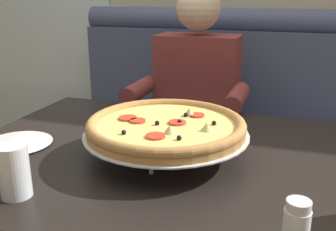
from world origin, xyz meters
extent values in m
cube|color=#424C6B|center=(0.00, 0.83, 0.23)|extent=(1.73, 0.60, 0.46)
cube|color=#424C6B|center=(0.00, 1.22, 0.69)|extent=(1.73, 0.18, 0.65)
cylinder|color=#424C6B|center=(0.00, 1.22, 1.06)|extent=(1.73, 0.14, 0.14)
cube|color=black|center=(0.00, 0.00, 0.72)|extent=(1.27, 0.99, 0.04)
cylinder|color=black|center=(-0.57, 0.42, 0.35)|extent=(0.06, 0.06, 0.70)
cylinder|color=black|center=(0.57, 0.42, 0.35)|extent=(0.06, 0.06, 0.70)
cube|color=#2D3342|center=(-0.07, 0.58, 0.54)|extent=(0.34, 0.40, 0.15)
cylinder|color=#2D3342|center=(-0.17, 0.33, 0.23)|extent=(0.11, 0.11, 0.46)
cube|color=brown|center=(-0.07, 0.80, 0.74)|extent=(0.40, 0.22, 0.56)
cylinder|color=brown|center=(-0.30, 0.58, 0.78)|extent=(0.08, 0.28, 0.08)
cylinder|color=brown|center=(0.16, 0.58, 0.78)|extent=(0.08, 0.28, 0.08)
sphere|color=beige|center=(-0.07, 0.78, 1.15)|extent=(0.21, 0.21, 0.21)
sphere|color=#472D19|center=(-0.07, 0.79, 1.18)|extent=(0.19, 0.19, 0.19)
cylinder|color=silver|center=(0.03, -0.14, 0.78)|extent=(0.01, 0.01, 0.07)
cylinder|color=silver|center=(-0.08, 0.05, 0.78)|extent=(0.01, 0.01, 0.07)
cylinder|color=silver|center=(0.14, 0.05, 0.78)|extent=(0.01, 0.01, 0.07)
torus|color=silver|center=(0.03, -0.01, 0.81)|extent=(0.27, 0.27, 0.01)
cylinder|color=silver|center=(0.03, -0.01, 0.81)|extent=(0.50, 0.50, 0.00)
cylinder|color=#B77F42|center=(0.03, -0.01, 0.82)|extent=(0.47, 0.47, 0.02)
torus|color=#B77F42|center=(0.03, -0.01, 0.84)|extent=(0.48, 0.48, 0.03)
cylinder|color=#EFCC6B|center=(0.03, -0.01, 0.84)|extent=(0.41, 0.41, 0.01)
cylinder|color=red|center=(-0.06, -0.02, 0.85)|extent=(0.05, 0.05, 0.01)
cylinder|color=red|center=(0.10, 0.09, 0.85)|extent=(0.05, 0.05, 0.01)
cylinder|color=red|center=(-0.10, -0.01, 0.85)|extent=(0.06, 0.06, 0.01)
cylinder|color=red|center=(0.04, -0.13, 0.85)|extent=(0.05, 0.05, 0.01)
cylinder|color=red|center=(0.06, 0.00, 0.85)|extent=(0.05, 0.05, 0.01)
sphere|color=black|center=(0.07, 0.07, 0.85)|extent=(0.01, 0.01, 0.01)
sphere|color=black|center=(0.11, -0.13, 0.85)|extent=(0.01, 0.01, 0.01)
sphere|color=black|center=(0.07, 0.00, 0.85)|extent=(0.01, 0.01, 0.01)
sphere|color=black|center=(0.01, -0.03, 0.85)|extent=(0.01, 0.01, 0.01)
sphere|color=black|center=(-0.05, -0.13, 0.85)|extent=(0.01, 0.01, 0.01)
sphere|color=black|center=(0.17, 0.02, 0.85)|extent=(0.01, 0.01, 0.01)
cone|color=#CCC675|center=(0.07, -0.09, 0.86)|extent=(0.04, 0.04, 0.02)
cone|color=#CCC675|center=(0.16, -0.03, 0.86)|extent=(0.04, 0.04, 0.02)
cone|color=#CCC675|center=(0.08, 0.09, 0.86)|extent=(0.04, 0.04, 0.02)
cylinder|color=white|center=(0.41, -0.37, 0.79)|extent=(0.05, 0.05, 0.09)
cylinder|color=silver|center=(0.41, -0.37, 0.84)|extent=(0.05, 0.05, 0.02)
cylinder|color=white|center=(-0.46, -0.08, 0.74)|extent=(0.16, 0.16, 0.01)
cone|color=white|center=(-0.46, -0.08, 0.75)|extent=(0.23, 0.23, 0.01)
cylinder|color=silver|center=(-0.24, -0.36, 0.81)|extent=(0.08, 0.08, 0.13)
cylinder|color=gold|center=(-0.24, -0.36, 0.78)|extent=(0.06, 0.06, 0.08)
cylinder|color=black|center=(-1.38, 2.30, 0.22)|extent=(0.02, 0.02, 0.44)
cylinder|color=black|center=(-1.61, 2.18, 0.22)|extent=(0.02, 0.02, 0.44)
cylinder|color=black|center=(-1.26, 2.08, 0.22)|extent=(0.02, 0.02, 0.44)
cylinder|color=black|center=(-1.48, 1.95, 0.22)|extent=(0.02, 0.02, 0.44)
cylinder|color=black|center=(-1.43, 2.13, 0.45)|extent=(0.40, 0.40, 0.02)
cube|color=black|center=(-1.36, 1.99, 0.65)|extent=(0.29, 0.18, 0.42)
camera|label=1|loc=(0.38, -1.05, 1.22)|focal=41.47mm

